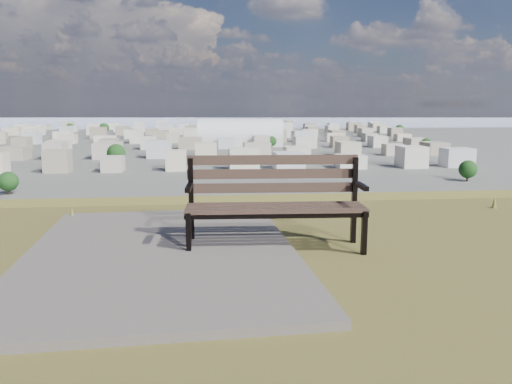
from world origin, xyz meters
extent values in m
cube|color=#443227|center=(-1.32, 1.13, 25.48)|extent=(1.95, 0.20, 0.04)
cube|color=#443227|center=(-1.32, 1.26, 25.48)|extent=(1.95, 0.20, 0.04)
cube|color=#443227|center=(-1.31, 1.39, 25.48)|extent=(1.95, 0.20, 0.04)
cube|color=#443227|center=(-1.30, 1.52, 25.48)|extent=(1.95, 0.20, 0.04)
cube|color=#443227|center=(-1.30, 1.61, 25.65)|extent=(1.95, 0.14, 0.11)
cube|color=#443227|center=(-1.30, 1.63, 25.81)|extent=(1.95, 0.14, 0.11)
cube|color=#443227|center=(-1.29, 1.66, 25.96)|extent=(1.95, 0.14, 0.11)
cube|color=black|center=(-2.25, 1.16, 25.24)|extent=(0.06, 0.07, 0.48)
cube|color=black|center=(-2.23, 1.62, 25.50)|extent=(0.06, 0.07, 1.00)
cube|color=black|center=(-2.24, 1.37, 25.44)|extent=(0.08, 0.54, 0.05)
cube|color=black|center=(-2.25, 1.32, 25.72)|extent=(0.07, 0.39, 0.05)
cube|color=black|center=(-0.39, 1.06, 25.24)|extent=(0.06, 0.07, 0.48)
cube|color=black|center=(-0.37, 1.52, 25.50)|extent=(0.06, 0.07, 1.00)
cube|color=black|center=(-0.38, 1.28, 25.44)|extent=(0.08, 0.54, 0.05)
cube|color=black|center=(-0.38, 1.22, 25.72)|extent=(0.07, 0.39, 0.05)
cube|color=black|center=(-1.32, 1.12, 25.43)|extent=(1.95, 0.15, 0.04)
cube|color=black|center=(-1.30, 1.53, 25.43)|extent=(1.95, 0.15, 0.04)
cube|color=#6C645E|center=(-2.54, 1.21, 25.03)|extent=(2.97, 4.11, 0.08)
cone|color=olive|center=(-3.90, 3.00, 25.09)|extent=(0.08, 0.08, 0.19)
cone|color=olive|center=(2.40, 3.20, 25.09)|extent=(0.08, 0.08, 0.18)
cube|color=silver|center=(22.01, 319.18, 3.01)|extent=(55.36, 25.85, 6.02)
cylinder|color=white|center=(22.01, 319.18, 6.02)|extent=(55.36, 25.85, 22.87)
cube|color=beige|center=(-60.00, 200.00, 3.50)|extent=(11.00, 11.00, 7.00)
cube|color=#B1A798|center=(-36.00, 200.00, 3.50)|extent=(11.00, 11.00, 7.00)
cube|color=beige|center=(-12.00, 200.00, 3.50)|extent=(11.00, 11.00, 7.00)
cube|color=#BABABF|center=(12.00, 200.00, 3.50)|extent=(11.00, 11.00, 7.00)
cube|color=#BEB29A|center=(36.00, 200.00, 3.50)|extent=(11.00, 11.00, 7.00)
cube|color=gray|center=(60.00, 200.00, 3.50)|extent=(11.00, 11.00, 7.00)
cube|color=beige|center=(84.00, 200.00, 3.50)|extent=(11.00, 11.00, 7.00)
cube|color=beige|center=(108.00, 200.00, 3.50)|extent=(11.00, 11.00, 7.00)
cube|color=#B1A798|center=(-96.00, 250.00, 3.50)|extent=(11.00, 11.00, 7.00)
cube|color=beige|center=(-72.00, 250.00, 3.50)|extent=(11.00, 11.00, 7.00)
cube|color=#BABABF|center=(-48.00, 250.00, 3.50)|extent=(11.00, 11.00, 7.00)
cube|color=#BEB29A|center=(-24.00, 250.00, 3.50)|extent=(11.00, 11.00, 7.00)
cube|color=gray|center=(0.00, 250.00, 3.50)|extent=(11.00, 11.00, 7.00)
cube|color=beige|center=(24.00, 250.00, 3.50)|extent=(11.00, 11.00, 7.00)
cube|color=beige|center=(48.00, 250.00, 3.50)|extent=(11.00, 11.00, 7.00)
cube|color=beige|center=(72.00, 250.00, 3.50)|extent=(11.00, 11.00, 7.00)
cube|color=#B1A798|center=(96.00, 250.00, 3.50)|extent=(11.00, 11.00, 7.00)
cube|color=beige|center=(120.00, 250.00, 3.50)|extent=(11.00, 11.00, 7.00)
cube|color=#BEB29A|center=(-108.00, 300.00, 3.50)|extent=(11.00, 11.00, 7.00)
cube|color=gray|center=(-84.00, 300.00, 3.50)|extent=(11.00, 11.00, 7.00)
cube|color=beige|center=(-60.00, 300.00, 3.50)|extent=(11.00, 11.00, 7.00)
cube|color=beige|center=(-36.00, 300.00, 3.50)|extent=(11.00, 11.00, 7.00)
cube|color=beige|center=(-12.00, 300.00, 3.50)|extent=(11.00, 11.00, 7.00)
cube|color=#B1A798|center=(12.00, 300.00, 3.50)|extent=(11.00, 11.00, 7.00)
cube|color=beige|center=(36.00, 300.00, 3.50)|extent=(11.00, 11.00, 7.00)
cube|color=#BABABF|center=(60.00, 300.00, 3.50)|extent=(11.00, 11.00, 7.00)
cube|color=#BEB29A|center=(84.00, 300.00, 3.50)|extent=(11.00, 11.00, 7.00)
cube|color=gray|center=(108.00, 300.00, 3.50)|extent=(11.00, 11.00, 7.00)
cube|color=beige|center=(132.00, 300.00, 3.50)|extent=(11.00, 11.00, 7.00)
cube|color=beige|center=(-120.00, 350.00, 3.50)|extent=(11.00, 11.00, 7.00)
cube|color=#B1A798|center=(-96.00, 350.00, 3.50)|extent=(11.00, 11.00, 7.00)
cube|color=beige|center=(-72.00, 350.00, 3.50)|extent=(11.00, 11.00, 7.00)
cube|color=#BABABF|center=(-48.00, 350.00, 3.50)|extent=(11.00, 11.00, 7.00)
cube|color=#BEB29A|center=(-24.00, 350.00, 3.50)|extent=(11.00, 11.00, 7.00)
cube|color=gray|center=(0.00, 350.00, 3.50)|extent=(11.00, 11.00, 7.00)
cube|color=beige|center=(24.00, 350.00, 3.50)|extent=(11.00, 11.00, 7.00)
cube|color=beige|center=(48.00, 350.00, 3.50)|extent=(11.00, 11.00, 7.00)
cube|color=beige|center=(72.00, 350.00, 3.50)|extent=(11.00, 11.00, 7.00)
cube|color=#B1A798|center=(96.00, 350.00, 3.50)|extent=(11.00, 11.00, 7.00)
cube|color=beige|center=(120.00, 350.00, 3.50)|extent=(11.00, 11.00, 7.00)
cube|color=#BABABF|center=(144.00, 350.00, 3.50)|extent=(11.00, 11.00, 7.00)
cube|color=#BEB29A|center=(-156.00, 400.00, 3.50)|extent=(11.00, 11.00, 7.00)
cube|color=gray|center=(-132.00, 400.00, 3.50)|extent=(11.00, 11.00, 7.00)
cube|color=beige|center=(-108.00, 400.00, 3.50)|extent=(11.00, 11.00, 7.00)
cube|color=beige|center=(-84.00, 400.00, 3.50)|extent=(11.00, 11.00, 7.00)
cube|color=beige|center=(-60.00, 400.00, 3.50)|extent=(11.00, 11.00, 7.00)
cube|color=#B1A798|center=(-36.00, 400.00, 3.50)|extent=(11.00, 11.00, 7.00)
cube|color=beige|center=(-12.00, 400.00, 3.50)|extent=(11.00, 11.00, 7.00)
cube|color=#BABABF|center=(12.00, 400.00, 3.50)|extent=(11.00, 11.00, 7.00)
cube|color=#BEB29A|center=(36.00, 400.00, 3.50)|extent=(11.00, 11.00, 7.00)
cube|color=gray|center=(60.00, 400.00, 3.50)|extent=(11.00, 11.00, 7.00)
cube|color=beige|center=(84.00, 400.00, 3.50)|extent=(11.00, 11.00, 7.00)
cube|color=beige|center=(108.00, 400.00, 3.50)|extent=(11.00, 11.00, 7.00)
cube|color=beige|center=(132.00, 400.00, 3.50)|extent=(11.00, 11.00, 7.00)
cube|color=#B1A798|center=(156.00, 400.00, 3.50)|extent=(11.00, 11.00, 7.00)
cube|color=beige|center=(-168.00, 450.00, 3.50)|extent=(11.00, 11.00, 7.00)
cube|color=#BABABF|center=(-144.00, 450.00, 3.50)|extent=(11.00, 11.00, 7.00)
cube|color=#BEB29A|center=(-120.00, 450.00, 3.50)|extent=(11.00, 11.00, 7.00)
cube|color=gray|center=(-96.00, 450.00, 3.50)|extent=(11.00, 11.00, 7.00)
cube|color=beige|center=(-72.00, 450.00, 3.50)|extent=(11.00, 11.00, 7.00)
cube|color=beige|center=(-48.00, 450.00, 3.50)|extent=(11.00, 11.00, 7.00)
cube|color=beige|center=(-24.00, 450.00, 3.50)|extent=(11.00, 11.00, 7.00)
cube|color=#B1A798|center=(0.00, 450.00, 3.50)|extent=(11.00, 11.00, 7.00)
cube|color=beige|center=(24.00, 450.00, 3.50)|extent=(11.00, 11.00, 7.00)
cube|color=#BABABF|center=(48.00, 450.00, 3.50)|extent=(11.00, 11.00, 7.00)
cube|color=#BEB29A|center=(72.00, 450.00, 3.50)|extent=(11.00, 11.00, 7.00)
cube|color=gray|center=(96.00, 450.00, 3.50)|extent=(11.00, 11.00, 7.00)
cube|color=beige|center=(120.00, 450.00, 3.50)|extent=(11.00, 11.00, 7.00)
cube|color=beige|center=(144.00, 450.00, 3.50)|extent=(11.00, 11.00, 7.00)
cube|color=beige|center=(168.00, 450.00, 3.50)|extent=(11.00, 11.00, 7.00)
cube|color=#B1A798|center=(-180.00, 500.00, 3.50)|extent=(11.00, 11.00, 7.00)
cube|color=beige|center=(-156.00, 500.00, 3.50)|extent=(11.00, 11.00, 7.00)
cube|color=#BABABF|center=(-132.00, 500.00, 3.50)|extent=(11.00, 11.00, 7.00)
cube|color=#BEB29A|center=(-108.00, 500.00, 3.50)|extent=(11.00, 11.00, 7.00)
cube|color=gray|center=(-84.00, 500.00, 3.50)|extent=(11.00, 11.00, 7.00)
cube|color=beige|center=(-60.00, 500.00, 3.50)|extent=(11.00, 11.00, 7.00)
cube|color=beige|center=(-36.00, 500.00, 3.50)|extent=(11.00, 11.00, 7.00)
cube|color=beige|center=(-12.00, 500.00, 3.50)|extent=(11.00, 11.00, 7.00)
cube|color=#B1A798|center=(12.00, 500.00, 3.50)|extent=(11.00, 11.00, 7.00)
cube|color=beige|center=(36.00, 500.00, 3.50)|extent=(11.00, 11.00, 7.00)
cube|color=#BABABF|center=(60.00, 500.00, 3.50)|extent=(11.00, 11.00, 7.00)
cube|color=#BEB29A|center=(84.00, 500.00, 3.50)|extent=(11.00, 11.00, 7.00)
cube|color=gray|center=(108.00, 500.00, 3.50)|extent=(11.00, 11.00, 7.00)
cube|color=beige|center=(132.00, 500.00, 3.50)|extent=(11.00, 11.00, 7.00)
cube|color=beige|center=(156.00, 500.00, 3.50)|extent=(11.00, 11.00, 7.00)
cube|color=beige|center=(180.00, 500.00, 3.50)|extent=(11.00, 11.00, 7.00)
cube|color=#B1A798|center=(-192.00, 550.00, 3.50)|extent=(11.00, 11.00, 7.00)
cube|color=beige|center=(-168.00, 550.00, 3.50)|extent=(11.00, 11.00, 7.00)
cube|color=#BABABF|center=(-144.00, 550.00, 3.50)|extent=(11.00, 11.00, 7.00)
cube|color=#BEB29A|center=(-120.00, 550.00, 3.50)|extent=(11.00, 11.00, 7.00)
cube|color=gray|center=(-96.00, 550.00, 3.50)|extent=(11.00, 11.00, 7.00)
cube|color=beige|center=(-72.00, 550.00, 3.50)|extent=(11.00, 11.00, 7.00)
cube|color=beige|center=(-48.00, 550.00, 3.50)|extent=(11.00, 11.00, 7.00)
cube|color=beige|center=(-24.00, 550.00, 3.50)|extent=(11.00, 11.00, 7.00)
cube|color=#B1A798|center=(0.00, 550.00, 3.50)|extent=(11.00, 11.00, 7.00)
cube|color=beige|center=(24.00, 550.00, 3.50)|extent=(11.00, 11.00, 7.00)
cube|color=#BABABF|center=(48.00, 550.00, 3.50)|extent=(11.00, 11.00, 7.00)
cube|color=#BEB29A|center=(72.00, 550.00, 3.50)|extent=(11.00, 11.00, 7.00)
cube|color=gray|center=(96.00, 550.00, 3.50)|extent=(11.00, 11.00, 7.00)
cube|color=beige|center=(120.00, 550.00, 3.50)|extent=(11.00, 11.00, 7.00)
cube|color=beige|center=(144.00, 550.00, 3.50)|extent=(11.00, 11.00, 7.00)
cube|color=beige|center=(168.00, 550.00, 3.50)|extent=(11.00, 11.00, 7.00)
cube|color=#B1A798|center=(192.00, 550.00, 3.50)|extent=(11.00, 11.00, 7.00)
cylinder|color=#312518|center=(90.00, 160.00, 1.05)|extent=(0.80, 0.80, 2.10)
sphere|color=black|center=(90.00, 160.00, 4.20)|extent=(6.30, 6.30, 6.30)
cylinder|color=#312518|center=(-40.00, 220.00, 1.35)|extent=(0.80, 0.80, 2.70)
sphere|color=black|center=(-40.00, 220.00, 5.40)|extent=(8.10, 8.10, 8.10)
cylinder|color=#312518|center=(130.00, 280.00, 0.97)|extent=(0.80, 0.80, 1.95)
sphere|color=black|center=(130.00, 280.00, 3.90)|extent=(5.85, 5.85, 5.85)
cylinder|color=#312518|center=(60.00, 400.00, 1.12)|extent=(0.80, 0.80, 2.25)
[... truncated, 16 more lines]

